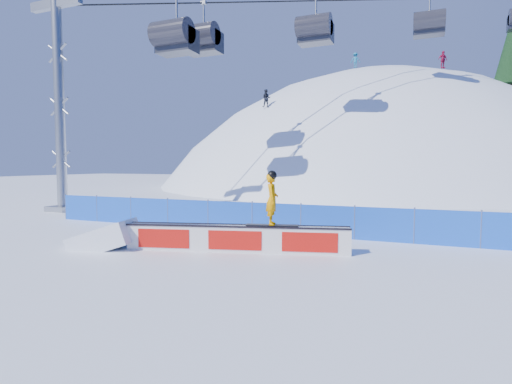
% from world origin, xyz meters
% --- Properties ---
extents(ground, '(160.00, 160.00, 0.00)m').
position_xyz_m(ground, '(0.00, 0.00, 0.00)').
color(ground, white).
rests_on(ground, ground).
extents(snow_hill, '(64.00, 64.00, 64.00)m').
position_xyz_m(snow_hill, '(0.00, 42.00, -18.00)').
color(snow_hill, white).
rests_on(snow_hill, ground).
extents(safety_fence, '(22.05, 0.05, 1.30)m').
position_xyz_m(safety_fence, '(0.00, 4.50, 0.60)').
color(safety_fence, blue).
rests_on(safety_fence, ground).
extents(rail_box, '(6.88, 2.23, 0.84)m').
position_xyz_m(rail_box, '(-0.10, 1.09, 0.41)').
color(rail_box, white).
rests_on(rail_box, ground).
extents(snow_ramp, '(2.36, 1.80, 1.31)m').
position_xyz_m(snow_ramp, '(-4.33, -0.01, 0.00)').
color(snow_ramp, white).
rests_on(snow_ramp, ground).
extents(snowboarder, '(1.64, 0.69, 1.69)m').
position_xyz_m(snowboarder, '(0.98, 1.37, 1.67)').
color(snowboarder, black).
rests_on(snowboarder, rail_box).
extents(distant_skiers, '(22.64, 10.55, 6.81)m').
position_xyz_m(distant_skiers, '(1.53, 31.26, 11.48)').
color(distant_skiers, black).
rests_on(distant_skiers, ground).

